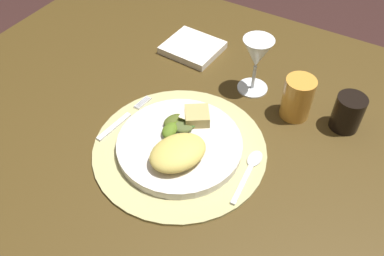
{
  "coord_description": "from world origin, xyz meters",
  "views": [
    {
      "loc": [
        0.26,
        -0.54,
        1.38
      ],
      "look_at": [
        -0.05,
        -0.02,
        0.75
      ],
      "focal_mm": 38.38,
      "sensor_mm": 36.0,
      "label": 1
    }
  ],
  "objects_px": {
    "spoon": "(251,167)",
    "wine_glass": "(256,55)",
    "fork": "(122,120)",
    "napkin": "(193,48)",
    "dark_tumbler": "(348,113)",
    "dinner_plate": "(180,145)",
    "amber_tumbler": "(298,98)",
    "dining_table": "(214,168)"
  },
  "relations": [
    {
      "from": "fork",
      "to": "dark_tumbler",
      "type": "bearing_deg",
      "value": 29.38
    },
    {
      "from": "dining_table",
      "to": "dinner_plate",
      "type": "bearing_deg",
      "value": -124.22
    },
    {
      "from": "wine_glass",
      "to": "amber_tumbler",
      "type": "xyz_separation_m",
      "value": [
        0.12,
        -0.03,
        -0.05
      ]
    },
    {
      "from": "dark_tumbler",
      "to": "napkin",
      "type": "bearing_deg",
      "value": 170.45
    },
    {
      "from": "dinner_plate",
      "to": "fork",
      "type": "bearing_deg",
      "value": 178.93
    },
    {
      "from": "dining_table",
      "to": "spoon",
      "type": "xyz_separation_m",
      "value": [
        0.1,
        -0.04,
        0.12
      ]
    },
    {
      "from": "amber_tumbler",
      "to": "wine_glass",
      "type": "bearing_deg",
      "value": 164.96
    },
    {
      "from": "wine_glass",
      "to": "spoon",
      "type": "bearing_deg",
      "value": -65.34
    },
    {
      "from": "dinner_plate",
      "to": "amber_tumbler",
      "type": "bearing_deg",
      "value": 53.13
    },
    {
      "from": "fork",
      "to": "spoon",
      "type": "bearing_deg",
      "value": 4.78
    },
    {
      "from": "dining_table",
      "to": "wine_glass",
      "type": "relative_size",
      "value": 10.13
    },
    {
      "from": "napkin",
      "to": "amber_tumbler",
      "type": "bearing_deg",
      "value": -16.03
    },
    {
      "from": "napkin",
      "to": "dark_tumbler",
      "type": "xyz_separation_m",
      "value": [
        0.43,
        -0.07,
        0.03
      ]
    },
    {
      "from": "amber_tumbler",
      "to": "dark_tumbler",
      "type": "bearing_deg",
      "value": 10.67
    },
    {
      "from": "dark_tumbler",
      "to": "dinner_plate",
      "type": "bearing_deg",
      "value": -138.5
    },
    {
      "from": "spoon",
      "to": "wine_glass",
      "type": "height_order",
      "value": "wine_glass"
    },
    {
      "from": "dinner_plate",
      "to": "spoon",
      "type": "height_order",
      "value": "dinner_plate"
    },
    {
      "from": "fork",
      "to": "napkin",
      "type": "bearing_deg",
      "value": 90.53
    },
    {
      "from": "spoon",
      "to": "napkin",
      "type": "distance_m",
      "value": 0.41
    },
    {
      "from": "dinner_plate",
      "to": "spoon",
      "type": "xyz_separation_m",
      "value": [
        0.15,
        0.03,
        -0.01
      ]
    },
    {
      "from": "dining_table",
      "to": "spoon",
      "type": "bearing_deg",
      "value": -23.22
    },
    {
      "from": "dining_table",
      "to": "fork",
      "type": "relative_size",
      "value": 8.56
    },
    {
      "from": "spoon",
      "to": "dark_tumbler",
      "type": "xyz_separation_m",
      "value": [
        0.12,
        0.21,
        0.03
      ]
    },
    {
      "from": "dining_table",
      "to": "spoon",
      "type": "relative_size",
      "value": 9.93
    },
    {
      "from": "dining_table",
      "to": "amber_tumbler",
      "type": "distance_m",
      "value": 0.25
    },
    {
      "from": "dinner_plate",
      "to": "spoon",
      "type": "bearing_deg",
      "value": 10.61
    },
    {
      "from": "spoon",
      "to": "wine_glass",
      "type": "distance_m",
      "value": 0.26
    },
    {
      "from": "dining_table",
      "to": "dark_tumbler",
      "type": "bearing_deg",
      "value": 37.19
    },
    {
      "from": "spoon",
      "to": "wine_glass",
      "type": "relative_size",
      "value": 1.02
    },
    {
      "from": "amber_tumbler",
      "to": "dark_tumbler",
      "type": "height_order",
      "value": "amber_tumbler"
    },
    {
      "from": "napkin",
      "to": "wine_glass",
      "type": "relative_size",
      "value": 1.0
    },
    {
      "from": "dining_table",
      "to": "fork",
      "type": "xyz_separation_m",
      "value": [
        -0.2,
        -0.07,
        0.12
      ]
    },
    {
      "from": "wine_glass",
      "to": "fork",
      "type": "bearing_deg",
      "value": -128.0
    },
    {
      "from": "fork",
      "to": "napkin",
      "type": "relative_size",
      "value": 1.18
    },
    {
      "from": "napkin",
      "to": "wine_glass",
      "type": "distance_m",
      "value": 0.22
    },
    {
      "from": "dining_table",
      "to": "amber_tumbler",
      "type": "bearing_deg",
      "value": 51.94
    },
    {
      "from": "fork",
      "to": "dark_tumbler",
      "type": "height_order",
      "value": "dark_tumbler"
    },
    {
      "from": "wine_glass",
      "to": "dark_tumbler",
      "type": "distance_m",
      "value": 0.23
    },
    {
      "from": "wine_glass",
      "to": "dark_tumbler",
      "type": "bearing_deg",
      "value": -3.1
    },
    {
      "from": "dark_tumbler",
      "to": "dining_table",
      "type": "bearing_deg",
      "value": -142.81
    },
    {
      "from": "dinner_plate",
      "to": "amber_tumbler",
      "type": "distance_m",
      "value": 0.28
    },
    {
      "from": "dining_table",
      "to": "amber_tumbler",
      "type": "xyz_separation_m",
      "value": [
        0.12,
        0.15,
        0.16
      ]
    }
  ]
}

